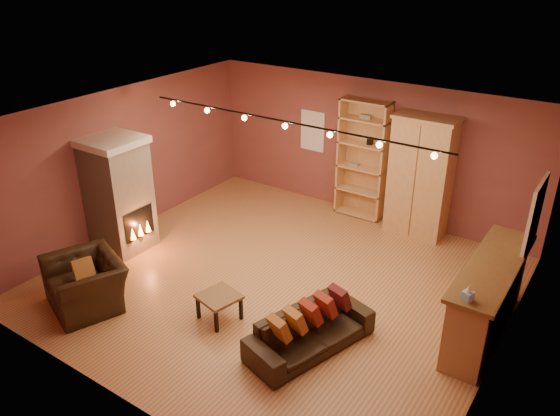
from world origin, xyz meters
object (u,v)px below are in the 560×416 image
Objects in this scene: bar_counter at (487,299)px; armchair at (85,276)px; loveseat at (310,325)px; fireplace at (119,194)px; bookcase at (364,158)px; armoire at (421,177)px; coffee_table at (219,299)px.

armchair is at bearing -152.56° from bar_counter.
loveseat is 1.40× the size of armchair.
bar_counter is (6.24, 1.16, -0.47)m from fireplace.
fireplace is at bearing -129.04° from bookcase.
armoire is 4.57m from coffee_table.
bookcase is 1.76× the size of armchair.
loveseat is at bearing -138.52° from bar_counter.
loveseat is at bearing 38.48° from armchair.
coffee_table is at bearing -91.74° from bookcase.
bar_counter is 1.74× the size of armchair.
bar_counter is at bearing 10.50° from fireplace.
armoire reaches higher than fireplace.
armchair is at bearing -111.23° from bookcase.
coffee_table is (-1.46, -0.20, -0.03)m from loveseat.
bar_counter reaches higher than loveseat.
armoire is (4.27, 3.55, 0.12)m from fireplace.
bookcase is 4.53m from coffee_table.
coffee_table is (-0.13, -4.44, -0.88)m from bookcase.
fireplace is 0.88× the size of bar_counter.
armchair is (-5.29, -2.74, -0.07)m from bar_counter.
fireplace is 4.80m from bookcase.
bookcase is 1.04× the size of armoire.
loveseat is at bearing -72.62° from bookcase.
bar_counter is 5.96m from armchair.
bookcase reaches higher than armoire.
fireplace is at bearing -169.50° from bar_counter.
fireplace is 0.90× the size of armoire.
coffee_table is at bearing 45.28° from armchair.
fireplace reaches higher than armchair.
fireplace is 5.56m from armoire.
bookcase is at bearing 50.96° from fireplace.
bookcase is at bearing 34.38° from loveseat.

